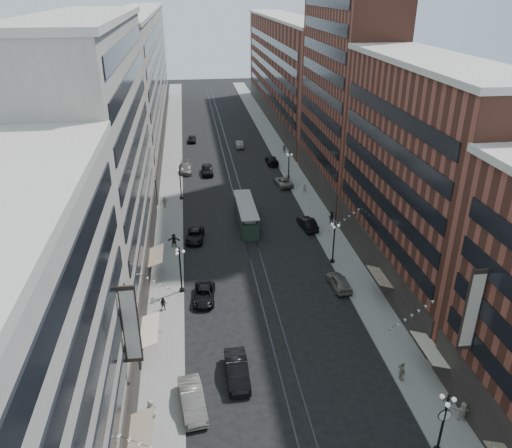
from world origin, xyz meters
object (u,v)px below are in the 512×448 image
streetcar (246,215)px  car_7 (195,236)px  car_2 (204,295)px  pedestrian_7 (331,218)px  pedestrian_8 (305,188)px  lamppost_sw_far (180,268)px  pedestrian_9 (284,149)px  lamppost_se_mid (289,166)px  pedestrian_extra_2 (463,411)px  lamppost_sw_mid (180,182)px  car_12 (272,160)px  pedestrian_6 (165,202)px  car_11 (283,182)px  car_5 (237,370)px  car_4 (339,282)px  car_10 (308,223)px  lamppost_se_far (334,241)px  pedestrian_2 (163,304)px  pedestrian_1 (151,409)px  pedestrian_extra_1 (289,175)px  car_13 (207,170)px  pedestrian_5 (174,240)px  car_1 (192,400)px  car_14 (239,144)px  lamppost_se_near (443,421)px  car_8 (185,168)px  car_9 (192,139)px

streetcar → car_7: 8.53m
car_2 → pedestrian_7: bearing=46.9°
car_7 → pedestrian_8: size_ratio=3.17×
lamppost_sw_far → pedestrian_9: (20.89, 48.91, -2.18)m
lamppost_se_mid → pedestrian_extra_2: lamppost_se_mid is taller
lamppost_sw_mid → car_12: (17.28, 15.65, -2.35)m
pedestrian_6 → pedestrian_7: pedestrian_7 is taller
car_11 → pedestrian_7: bearing=97.1°
car_7 → car_2: bearing=-81.1°
lamppost_sw_mid → car_5: size_ratio=1.03×
pedestrian_extra_2 → pedestrian_7: bearing=-71.9°
lamppost_sw_mid → car_4: 33.54m
car_4 → car_10: car_10 is taller
lamppost_se_far → car_7: size_ratio=1.13×
pedestrian_2 → car_11: size_ratio=0.30×
streetcar → pedestrian_1: bearing=-108.6°
car_4 → car_10: bearing=-94.6°
pedestrian_7 → streetcar: bearing=28.5°
lamppost_se_mid → pedestrian_extra_1: 2.28m
car_13 → pedestrian_5: (-5.67, -27.62, 0.18)m
lamppost_sw_mid → car_1: 44.28m
car_14 → pedestrian_5: pedestrian_5 is taller
pedestrian_8 → pedestrian_9: (0.75, 21.84, 0.00)m
car_14 → car_1: bearing=83.2°
car_2 → pedestrian_9: 54.03m
lamppost_se_far → car_1: size_ratio=1.06×
lamppost_se_near → lamppost_se_mid: same height
car_1 → pedestrian_6: bearing=87.4°
lamppost_se_mid → pedestrian_8: (1.74, -4.93, -2.18)m
car_5 → pedestrian_9: (16.18, 63.23, 0.04)m
car_10 → pedestrian_9: pedestrian_9 is taller
lamppost_se_mid → car_7: bearing=-130.5°
lamppost_se_mid → pedestrian_8: lamppost_se_mid is taller
car_8 → pedestrian_7: size_ratio=2.91×
car_12 → pedestrian_6: bearing=43.4°
lamppost_sw_far → car_7: lamppost_sw_far is taller
car_2 → pedestrian_8: bearing=64.0°
car_1 → car_10: (16.80, 31.23, -0.08)m
pedestrian_2 → car_11: bearing=69.2°
streetcar → car_2: size_ratio=2.28×
car_11 → pedestrian_9: pedestrian_9 is taller
car_14 → pedestrian_extra_1: pedestrian_extra_1 is taller
pedestrian_9 → pedestrian_1: bearing=-96.2°
car_1 → car_9: car_1 is taller
lamppost_sw_far → car_7: 12.90m
pedestrian_5 → car_9: bearing=92.2°
car_12 → car_14: bearing=-67.0°
pedestrian_7 → pedestrian_5: bearing=47.4°
car_8 → car_12: size_ratio=1.04×
lamppost_se_near → car_12: (-1.12, 66.65, -2.48)m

